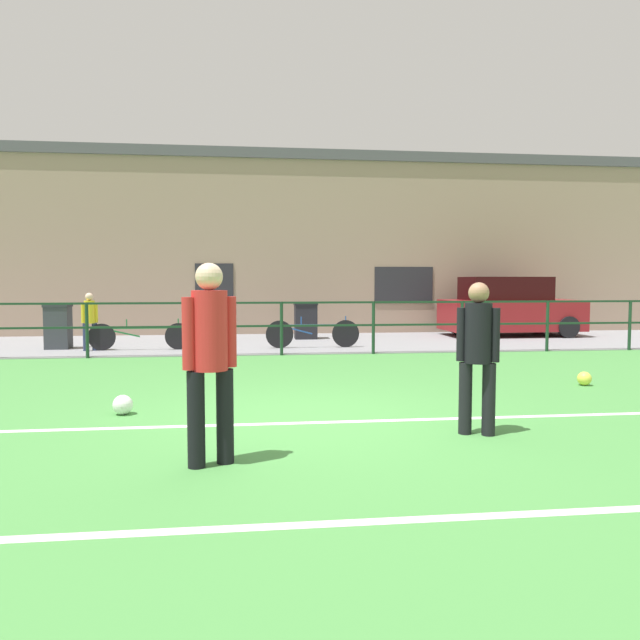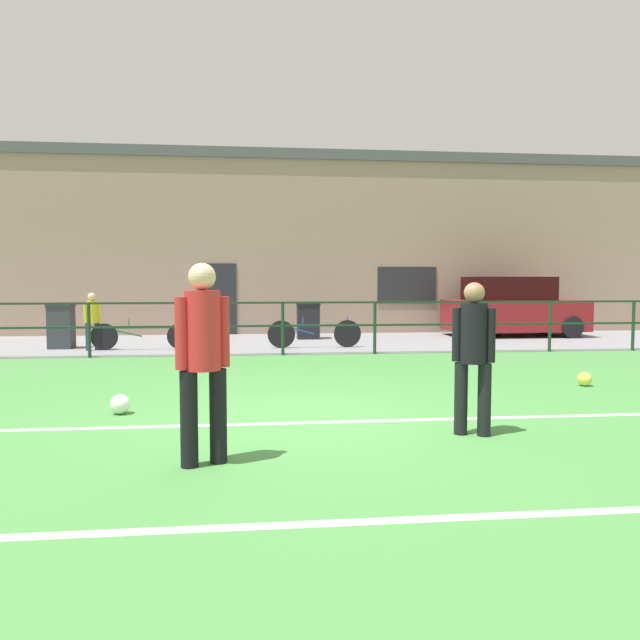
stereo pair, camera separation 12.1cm
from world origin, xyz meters
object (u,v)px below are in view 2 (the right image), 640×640
soccer_ball_spare (585,379)px  bicycle_parked_1 (314,333)px  soccer_ball_match (120,404)px  player_goalkeeper (473,349)px  bicycle_parked_0 (142,336)px  player_striker (203,351)px  parked_car_red (512,308)px  trash_bin_1 (61,326)px  trash_bin_0 (308,320)px  spectator_child (92,318)px

soccer_ball_spare → bicycle_parked_1: size_ratio=0.10×
bicycle_parked_1 → soccer_ball_match: bearing=-114.2°
player_goalkeeper → bicycle_parked_0: bearing=142.7°
player_striker → parked_car_red: bearing=-147.0°
soccer_ball_spare → parked_car_red: bearing=73.3°
bicycle_parked_1 → trash_bin_1: 5.89m
parked_car_red → trash_bin_1: 11.95m
player_goalkeeper → soccer_ball_match: bearing=-177.9°
bicycle_parked_1 → bicycle_parked_0: bearing=-180.0°
player_goalkeeper → trash_bin_0: (-0.79, 10.25, -0.37)m
spectator_child → parked_car_red: size_ratio=0.34×
soccer_ball_match → trash_bin_1: 7.72m
player_striker → bicycle_parked_1: (1.83, 8.78, -0.63)m
player_goalkeeper → spectator_child: player_goalkeeper is taller
player_striker → soccer_ball_spare: (5.40, 3.31, -0.88)m
soccer_ball_match → bicycle_parked_0: 6.74m
soccer_ball_match → bicycle_parked_0: bicycle_parked_0 is taller
player_goalkeeper → bicycle_parked_1: player_goalkeeper is taller
player_goalkeeper → player_striker: bearing=-143.0°
player_striker → trash_bin_1: player_striker is taller
soccer_ball_spare → parked_car_red: size_ratio=0.06×
player_striker → spectator_child: 9.35m
soccer_ball_match → soccer_ball_spare: size_ratio=1.11×
player_striker → player_goalkeeper: bearing=172.8°
parked_car_red → soccer_ball_match: bearing=-134.5°
parked_car_red → trash_bin_0: (-5.87, -0.20, -0.29)m
soccer_ball_match → spectator_child: (-2.05, 6.67, 0.64)m
soccer_ball_match → trash_bin_0: trash_bin_0 is taller
player_goalkeeper → player_striker: size_ratio=0.90×
soccer_ball_match → player_goalkeeper: bearing=-20.0°
parked_car_red → bicycle_parked_0: (-9.87, -2.39, -0.47)m
soccer_ball_match → trash_bin_1: bearing=111.9°
bicycle_parked_0 → trash_bin_1: bearing=166.0°
player_striker → soccer_ball_match: player_striker is taller
spectator_child → trash_bin_1: spectator_child is taller
player_goalkeeper → bicycle_parked_0: player_goalkeeper is taller
bicycle_parked_1 → trash_bin_0: size_ratio=2.21×
player_goalkeeper → soccer_ball_spare: player_goalkeeper is taller
player_goalkeeper → bicycle_parked_1: (-0.84, 8.06, -0.54)m
soccer_ball_spare → spectator_child: size_ratio=0.16×
soccer_ball_spare → trash_bin_1: bearing=147.8°
soccer_ball_spare → bicycle_parked_0: bearing=144.0°
soccer_ball_spare → parked_car_red: parked_car_red is taller
parked_car_red → bicycle_parked_0: 10.17m
spectator_child → player_goalkeeper: bearing=105.0°
parked_car_red → bicycle_parked_0: size_ratio=1.65×
soccer_ball_match → soccer_ball_spare: (6.57, 1.21, -0.01)m
trash_bin_1 → bicycle_parked_0: bearing=-14.0°
bicycle_parked_0 → bicycle_parked_1: bicycle_parked_1 is taller
player_goalkeeper → soccer_ball_spare: 3.86m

